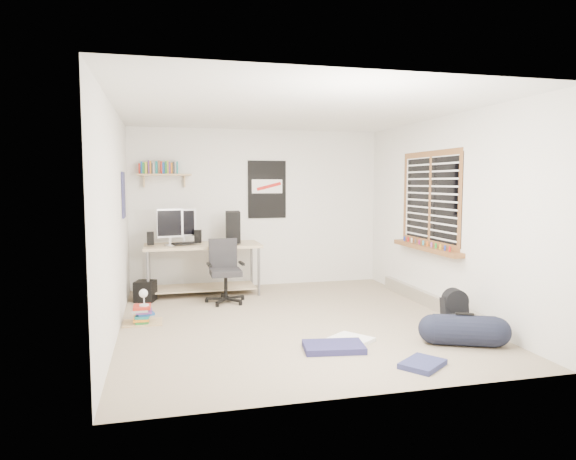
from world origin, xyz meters
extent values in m
cube|color=gray|center=(0.00, 0.00, -0.01)|extent=(4.00, 4.50, 0.01)
cube|color=white|center=(0.00, 0.00, 2.50)|extent=(4.00, 4.50, 0.01)
cube|color=silver|center=(0.00, 2.25, 1.25)|extent=(4.00, 0.01, 2.50)
cube|color=silver|center=(-2.00, 0.00, 1.25)|extent=(0.01, 4.50, 2.50)
cube|color=silver|center=(2.00, 0.00, 1.25)|extent=(0.01, 4.50, 2.50)
cube|color=tan|center=(-0.92, 1.77, 0.36)|extent=(1.82, 1.11, 0.77)
cube|color=#9D9DA2|center=(-1.39, 1.70, 0.98)|extent=(0.39, 0.17, 0.42)
cube|color=#9B9A9F|center=(-1.19, 1.82, 0.97)|extent=(0.38, 0.18, 0.40)
cube|color=black|center=(-0.47, 1.75, 1.00)|extent=(0.25, 0.46, 0.46)
cube|color=black|center=(-1.19, 1.70, 0.78)|extent=(0.39, 0.26, 0.02)
cube|color=black|center=(-1.67, 1.69, 0.87)|extent=(0.10, 0.10, 0.19)
cube|color=black|center=(-0.99, 1.79, 0.87)|extent=(0.12, 0.12, 0.19)
cube|color=#242326|center=(-0.66, 1.14, 0.49)|extent=(0.61, 0.61, 0.88)
cube|color=tan|center=(-1.45, 2.14, 1.78)|extent=(0.80, 0.22, 0.24)
cube|color=black|center=(0.15, 2.23, 1.55)|extent=(0.62, 0.03, 0.92)
cube|color=navy|center=(-1.99, 1.20, 1.50)|extent=(0.02, 0.42, 0.60)
cube|color=brown|center=(1.95, 0.30, 1.45)|extent=(0.10, 1.50, 1.26)
cube|color=#B7B2A8|center=(1.96, 0.30, 0.09)|extent=(0.08, 2.50, 0.18)
cube|color=black|center=(1.66, -0.84, 0.20)|extent=(0.31, 0.26, 0.36)
cylinder|color=black|center=(1.47, -1.32, 0.14)|extent=(0.41, 0.41, 0.62)
cube|color=white|center=(0.34, -0.97, 0.02)|extent=(0.62, 0.60, 0.04)
cube|color=#23224E|center=(0.13, -1.14, 0.03)|extent=(0.64, 0.46, 0.06)
cube|color=navy|center=(0.76, -1.78, 0.03)|extent=(0.51, 0.48, 0.05)
cube|color=brown|center=(-1.75, 0.33, 0.15)|extent=(0.49, 0.42, 0.31)
cube|color=silver|center=(-1.73, 0.31, 0.38)|extent=(0.13, 0.19, 0.18)
cube|color=black|center=(-1.75, 1.49, 0.14)|extent=(0.33, 0.33, 0.30)
camera|label=1|loc=(-1.51, -5.86, 1.67)|focal=32.00mm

